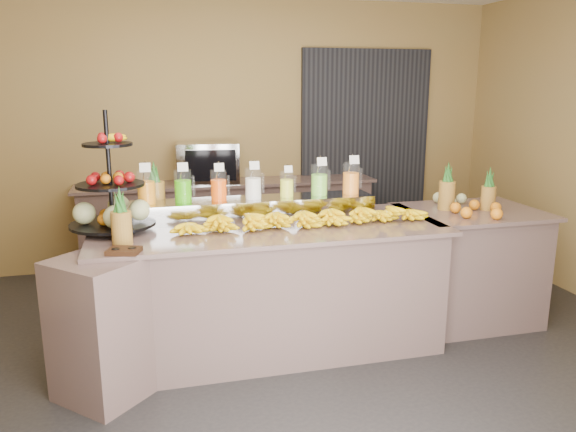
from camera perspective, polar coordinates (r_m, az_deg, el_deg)
name	(u,v)px	position (r m, az deg, el deg)	size (l,w,h in m)	color
ground	(280,364)	(4.08, -0.84, -14.81)	(6.00, 6.00, 0.00)	black
room_envelope	(279,90)	(4.41, -0.97, 12.67)	(6.04, 5.02, 2.82)	olive
buffet_counter	(256,290)	(4.10, -3.30, -7.56)	(2.75, 1.25, 0.93)	gray
right_counter	(468,265)	(4.88, 17.82, -4.73)	(1.08, 0.88, 0.93)	gray
back_ledge	(230,224)	(5.99, -5.94, -0.86)	(3.10, 0.55, 0.93)	gray
pitcher_tray	(254,208)	(4.26, -3.52, 0.81)	(1.85, 0.30, 0.15)	gray
juice_pitcher_orange_a	(146,189)	(4.15, -14.20, 2.65)	(0.13, 0.13, 0.32)	silver
juice_pitcher_green	(183,188)	(4.16, -10.62, 2.82)	(0.13, 0.13, 0.31)	silver
juice_pitcher_orange_b	(219,187)	(4.18, -7.06, 2.94)	(0.12, 0.13, 0.29)	silver
juice_pitcher_milk	(253,185)	(4.22, -3.56, 3.14)	(0.12, 0.13, 0.30)	silver
juice_pitcher_lemon	(287,186)	(4.28, -0.13, 3.11)	(0.11, 0.11, 0.26)	silver
juice_pitcher_lime	(319,182)	(4.35, 3.20, 3.50)	(0.13, 0.13, 0.31)	silver
juice_pitcher_orange_c	(351,180)	(4.43, 6.41, 3.65)	(0.13, 0.14, 0.32)	silver
banana_heap	(305,216)	(4.04, 1.73, 0.04)	(1.83, 0.17, 0.15)	yellow
fruit_stand	(117,200)	(4.04, -16.98, 1.56)	(0.72, 0.72, 0.83)	black
condiment_caddy	(124,251)	(3.52, -16.32, -3.42)	(0.19, 0.14, 0.03)	black
pineapple_left_a	(121,224)	(3.67, -16.57, -0.76)	(0.13, 0.13, 0.38)	brown
pineapple_left_b	(155,196)	(4.35, -13.34, 1.97)	(0.15, 0.15, 0.44)	brown
right_fruit_pile	(472,203)	(4.67, 18.15, 1.25)	(0.44, 0.42, 0.23)	brown
oven_warmer	(208,162)	(5.84, -8.12, 5.40)	(0.62, 0.43, 0.41)	gray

